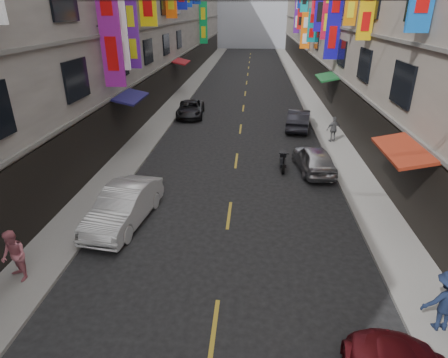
% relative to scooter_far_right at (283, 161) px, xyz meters
% --- Properties ---
extents(sidewalk_left, '(2.00, 90.00, 0.12)m').
position_rel_scooter_far_right_xyz_m(sidewalk_left, '(-8.46, 18.94, -0.38)').
color(sidewalk_left, slate).
rests_on(sidewalk_left, ground).
extents(sidewalk_right, '(2.00, 90.00, 0.12)m').
position_rel_scooter_far_right_xyz_m(sidewalk_right, '(3.54, 18.94, -0.38)').
color(sidewalk_right, slate).
rests_on(sidewalk_right, ground).
extents(street_awnings, '(13.99, 35.20, 0.41)m').
position_rel_scooter_far_right_xyz_m(street_awnings, '(-3.72, 2.94, 2.56)').
color(street_awnings, '#154512').
rests_on(street_awnings, ground).
extents(lane_markings, '(0.12, 80.20, 0.01)m').
position_rel_scooter_far_right_xyz_m(lane_markings, '(-2.46, 15.94, -0.44)').
color(lane_markings, gold).
rests_on(lane_markings, ground).
extents(scooter_far_right, '(0.50, 1.80, 1.14)m').
position_rel_scooter_far_right_xyz_m(scooter_far_right, '(0.00, 0.00, 0.00)').
color(scooter_far_right, black).
rests_on(scooter_far_right, ground).
extents(car_left_mid, '(2.14, 4.63, 1.47)m').
position_rel_scooter_far_right_xyz_m(car_left_mid, '(-6.46, -5.96, 0.29)').
color(car_left_mid, silver).
rests_on(car_left_mid, ground).
extents(car_left_far, '(2.24, 4.34, 1.17)m').
position_rel_scooter_far_right_xyz_m(car_left_far, '(-6.46, 10.00, 0.14)').
color(car_left_far, black).
rests_on(car_left_far, ground).
extents(car_right_mid, '(2.03, 4.08, 1.34)m').
position_rel_scooter_far_right_xyz_m(car_right_mid, '(1.54, -0.18, 0.23)').
color(car_right_mid, '#AFAFB4').
rests_on(car_right_mid, ground).
extents(car_right_far, '(2.11, 4.35, 1.37)m').
position_rel_scooter_far_right_xyz_m(car_right_far, '(1.54, 7.29, 0.24)').
color(car_right_far, '#26252D').
rests_on(car_right_far, ground).
extents(pedestrian_lfar, '(0.98, 0.92, 1.66)m').
position_rel_scooter_far_right_xyz_m(pedestrian_lfar, '(-8.56, -9.63, 0.51)').
color(pedestrian_lfar, '#C66976').
rests_on(pedestrian_lfar, sidewalk_left).
extents(pedestrian_rnear, '(1.15, 0.65, 1.72)m').
position_rel_scooter_far_right_xyz_m(pedestrian_rnear, '(3.33, -10.61, 0.54)').
color(pedestrian_rnear, '#15203B').
rests_on(pedestrian_rnear, sidewalk_right).
extents(pedestrian_rfar, '(1.03, 0.77, 1.57)m').
position_rel_scooter_far_right_xyz_m(pedestrian_rfar, '(3.34, 4.33, 0.46)').
color(pedestrian_rfar, '#575759').
rests_on(pedestrian_rfar, sidewalk_right).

